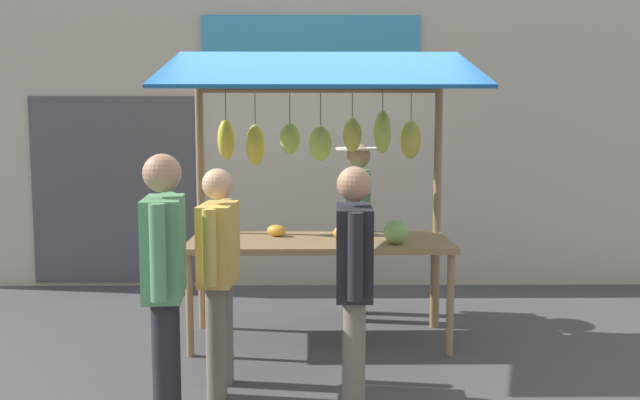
{
  "coord_description": "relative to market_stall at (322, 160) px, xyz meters",
  "views": [
    {
      "loc": [
        0.06,
        5.92,
        1.88
      ],
      "look_at": [
        0.0,
        0.3,
        1.25
      ],
      "focal_mm": 39.91,
      "sensor_mm": 36.0,
      "label": 1
    }
  ],
  "objects": [
    {
      "name": "shopper_with_ponytail",
      "position": [
        0.97,
        1.81,
        -0.57
      ],
      "size": [
        0.27,
        0.71,
        1.69
      ],
      "rotation": [
        0.0,
        0.0,
        -1.47
      ],
      "color": "#232328",
      "rests_on": "ground"
    },
    {
      "name": "ground_plane",
      "position": [
        0.02,
        0.06,
        -1.55
      ],
      "size": [
        40.0,
        40.0,
        0.0
      ],
      "primitive_type": "plane",
      "color": "#424244"
    },
    {
      "name": "shopper_in_grey_tee",
      "position": [
        -0.17,
        1.64,
        -0.63
      ],
      "size": [
        0.24,
        0.69,
        1.6
      ],
      "rotation": [
        0.0,
        0.0,
        -1.6
      ],
      "color": "#726656",
      "rests_on": "ground"
    },
    {
      "name": "vendor_with_sunhat",
      "position": [
        -0.35,
        -0.69,
        -0.56
      ],
      "size": [
        0.43,
        0.71,
        1.66
      ],
      "rotation": [
        0.0,
        0.0,
        1.51
      ],
      "color": "#232328",
      "rests_on": "ground"
    },
    {
      "name": "street_backdrop",
      "position": [
        0.07,
        -2.14,
        0.15
      ],
      "size": [
        9.0,
        0.3,
        3.4
      ],
      "color": "#B2A893",
      "rests_on": "ground"
    },
    {
      "name": "market_stall",
      "position": [
        0.0,
        0.0,
        0.0
      ],
      "size": [
        2.5,
        1.46,
        2.5
      ],
      "color": "olive",
      "rests_on": "ground"
    },
    {
      "name": "shopper_in_striped_shirt",
      "position": [
        0.73,
        1.17,
        -0.66
      ],
      "size": [
        0.25,
        0.67,
        1.56
      ],
      "rotation": [
        0.0,
        0.0,
        -1.64
      ],
      "color": "#726656",
      "rests_on": "ground"
    }
  ]
}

